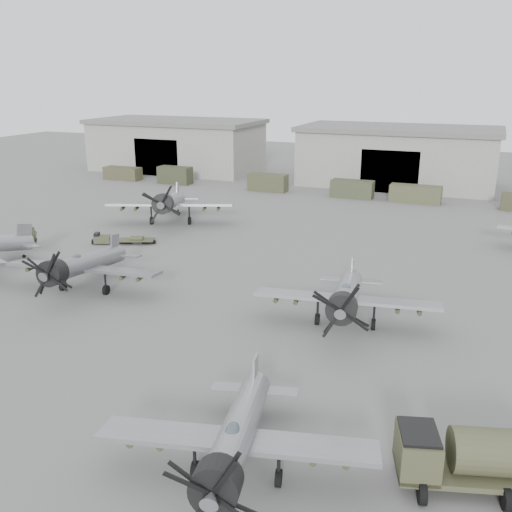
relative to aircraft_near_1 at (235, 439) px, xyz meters
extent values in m
plane|color=slate|center=(-4.67, 8.15, -2.11)|extent=(220.00, 220.00, 0.00)
cube|color=#A0A096|center=(-42.67, 70.15, 1.89)|extent=(28.00, 14.00, 8.00)
cube|color=slate|center=(-42.67, 70.15, 6.24)|extent=(29.00, 14.80, 0.70)
cube|color=black|center=(-42.67, 63.35, 0.89)|extent=(8.12, 0.40, 6.00)
cube|color=#A0A096|center=(-4.67, 70.15, 1.89)|extent=(28.00, 14.00, 8.00)
cube|color=slate|center=(-4.67, 70.15, 6.24)|extent=(29.00, 14.80, 0.70)
cube|color=black|center=(-4.67, 63.35, 0.89)|extent=(8.12, 0.40, 6.00)
cube|color=#43422C|center=(-45.87, 58.15, -1.12)|extent=(6.10, 2.20, 1.98)
cube|color=#343824|center=(-36.28, 58.15, -0.81)|extent=(5.17, 2.20, 2.61)
cube|color=#40422B|center=(-21.00, 58.15, -0.89)|extent=(5.60, 2.20, 2.44)
cube|color=#3D432B|center=(-8.69, 58.15, -0.93)|extent=(5.71, 2.20, 2.36)
cube|color=#484C31|center=(-0.29, 58.15, -0.98)|extent=(6.58, 2.20, 2.26)
cylinder|color=gray|center=(-0.20, 0.84, -0.08)|extent=(3.62, 9.82, 2.88)
cylinder|color=black|center=(0.81, -3.37, 0.61)|extent=(2.04, 1.82, 1.91)
cube|color=gray|center=(-0.07, 0.30, -0.31)|extent=(11.66, 4.66, 0.52)
cube|color=gray|center=(-1.21, 5.05, 0.06)|extent=(0.46, 1.52, 1.84)
ellipsoid|color=#3F4C54|center=(0.14, -0.59, 0.75)|extent=(0.79, 1.20, 0.52)
cylinder|color=black|center=(-1.73, -0.28, -1.79)|extent=(0.42, 0.78, 0.74)
cylinder|color=black|center=(1.67, 0.53, -1.79)|extent=(0.42, 0.78, 0.74)
cylinder|color=black|center=(-1.14, 4.78, -1.97)|extent=(0.18, 0.31, 0.29)
cube|color=gray|center=(-30.26, 20.52, 0.18)|extent=(0.73, 1.53, 1.93)
cylinder|color=black|center=(-30.37, 20.25, -1.96)|extent=(0.23, 0.33, 0.31)
cylinder|color=gray|center=(-19.75, 16.03, 0.03)|extent=(2.93, 10.41, 3.04)
cylinder|color=black|center=(-19.09, 11.51, 0.76)|extent=(2.05, 1.79, 2.02)
cube|color=gray|center=(-19.67, 15.45, -0.21)|extent=(12.33, 3.88, 0.55)
cube|color=gray|center=(-20.41, 20.55, 0.18)|extent=(0.35, 1.62, 1.94)
ellipsoid|color=#3F4C54|center=(-19.53, 14.49, 0.91)|extent=(0.75, 1.24, 0.54)
cylinder|color=black|center=(-21.47, 15.00, -1.77)|extent=(0.38, 0.81, 0.78)
cylinder|color=black|center=(-17.81, 15.53, -1.77)|extent=(0.38, 0.81, 0.78)
cylinder|color=black|center=(-20.37, 20.26, -1.96)|extent=(0.16, 0.32, 0.31)
cylinder|color=#919499|center=(0.37, 17.43, 0.04)|extent=(3.07, 10.43, 3.04)
cylinder|color=black|center=(1.09, 12.91, 0.76)|extent=(2.07, 1.81, 2.03)
cube|color=#919499|center=(0.46, 16.85, -0.21)|extent=(12.36, 4.04, 0.55)
cube|color=#919499|center=(-0.35, 21.95, 0.19)|extent=(0.37, 1.62, 1.95)
ellipsoid|color=#3F4C54|center=(0.62, 15.89, 0.92)|extent=(0.76, 1.25, 0.55)
cylinder|color=black|center=(-1.33, 16.37, -1.77)|extent=(0.39, 0.81, 0.78)
cylinder|color=black|center=(2.32, 16.95, -1.77)|extent=(0.39, 0.81, 0.78)
cylinder|color=black|center=(-0.30, 21.66, -1.96)|extent=(0.16, 0.33, 0.31)
cylinder|color=gray|center=(-24.51, 36.91, 0.36)|extent=(5.91, 11.67, 3.50)
cylinder|color=black|center=(-22.59, 32.02, 1.19)|extent=(2.63, 2.43, 2.33)
cube|color=gray|center=(-24.27, 36.29, 0.07)|extent=(13.93, 7.43, 0.63)
cube|color=gray|center=(-26.44, 41.81, 0.53)|extent=(0.81, 1.78, 2.24)
ellipsoid|color=#3F4C54|center=(-23.86, 35.25, 1.37)|extent=(1.12, 1.50, 0.63)
cylinder|color=black|center=(-26.17, 35.30, -1.72)|extent=(0.62, 0.95, 0.90)
cylinder|color=black|center=(-22.21, 36.86, -1.72)|extent=(0.62, 0.95, 0.90)
cylinder|color=black|center=(-26.32, 41.50, -1.94)|extent=(0.26, 0.38, 0.36)
cube|color=#45462E|center=(9.37, 3.48, -1.37)|extent=(7.29, 4.12, 0.25)
cube|color=#45462E|center=(6.80, 2.73, -0.57)|extent=(2.16, 2.63, 1.68)
cylinder|color=#45462E|center=(10.23, 3.72, -0.38)|extent=(4.90, 3.08, 1.88)
cube|color=black|center=(6.80, 2.73, 0.32)|extent=(1.98, 2.32, 0.15)
cylinder|color=black|center=(7.21, 1.67, -1.66)|extent=(0.53, 0.94, 0.89)
cube|color=#3F422B|center=(-26.43, 26.71, -1.62)|extent=(1.86, 1.53, 0.71)
cube|color=black|center=(-26.92, 26.50, -1.18)|extent=(0.72, 0.91, 0.44)
cylinder|color=black|center=(-26.43, 26.71, -1.89)|extent=(1.18, 0.88, 0.50)
cylinder|color=black|center=(-25.36, 27.16, -1.71)|extent=(1.01, 0.48, 0.07)
cube|color=#3F422B|center=(-23.32, 28.03, -1.71)|extent=(3.60, 2.47, 0.16)
cylinder|color=black|center=(-23.32, 28.03, -1.93)|extent=(1.38, 0.88, 0.39)
cylinder|color=#3F422B|center=(-23.32, 28.03, -1.53)|extent=(1.26, 0.75, 0.28)
imported|color=#393E28|center=(-32.05, 23.52, -1.13)|extent=(0.54, 0.76, 1.97)
camera|label=1|loc=(8.14, -17.75, 13.90)|focal=40.00mm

